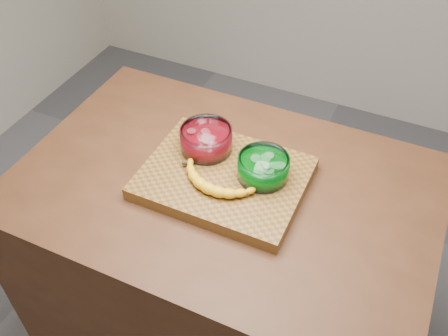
% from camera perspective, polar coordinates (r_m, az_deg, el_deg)
% --- Properties ---
extents(ground, '(3.50, 3.50, 0.00)m').
position_cam_1_polar(ground, '(2.16, -0.00, -18.65)').
color(ground, '#58575C').
rests_on(ground, ground).
extents(counter, '(1.20, 0.80, 0.90)m').
position_cam_1_polar(counter, '(1.78, -0.00, -11.94)').
color(counter, '#4C2916').
rests_on(counter, ground).
extents(cutting_board, '(0.45, 0.35, 0.04)m').
position_cam_1_polar(cutting_board, '(1.41, -0.00, -1.17)').
color(cutting_board, brown).
rests_on(cutting_board, counter).
extents(bowl_red, '(0.15, 0.15, 0.07)m').
position_cam_1_polar(bowl_red, '(1.45, -2.04, 3.26)').
color(bowl_red, white).
rests_on(bowl_red, cutting_board).
extents(bowl_green, '(0.14, 0.14, 0.07)m').
position_cam_1_polar(bowl_green, '(1.37, 4.51, 0.06)').
color(bowl_green, white).
rests_on(bowl_green, cutting_board).
extents(banana, '(0.25, 0.13, 0.04)m').
position_cam_1_polar(banana, '(1.35, -0.88, -1.48)').
color(banana, yellow).
rests_on(banana, cutting_board).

